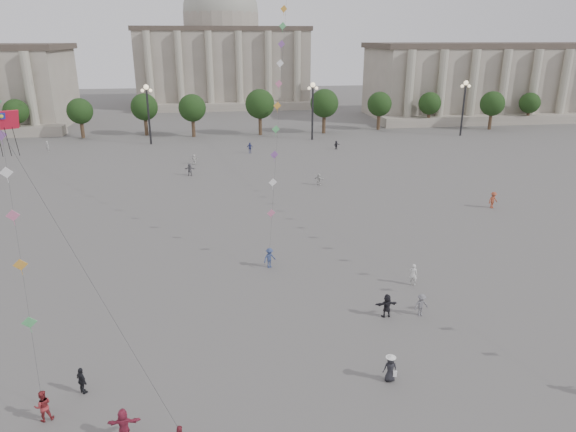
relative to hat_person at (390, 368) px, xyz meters
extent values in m
plane|color=#5B5956|center=(-5.82, 2.02, -0.86)|extent=(360.00, 360.00, 0.00)
cube|color=gray|center=(69.18, 97.02, 7.14)|extent=(80.00, 22.00, 16.00)
cube|color=#483D34|center=(69.18, 97.02, 15.74)|extent=(81.60, 22.44, 1.20)
cube|color=gray|center=(69.18, 84.02, 0.14)|extent=(84.00, 4.00, 2.00)
cube|color=gray|center=(-5.82, 132.02, 9.14)|extent=(46.00, 30.00, 20.00)
cube|color=#483D34|center=(-5.82, 132.02, 19.74)|extent=(46.92, 30.60, 1.20)
cube|color=gray|center=(-5.82, 115.02, 0.14)|extent=(48.30, 4.00, 2.00)
cylinder|color=gray|center=(-5.82, 132.02, 21.64)|extent=(21.00, 21.00, 5.00)
sphere|color=#9A9A8C|center=(-5.82, 132.02, 24.14)|extent=(21.00, 21.00, 21.00)
cylinder|color=#3B281D|center=(-47.82, 80.02, 0.90)|extent=(0.70, 0.70, 3.52)
sphere|color=black|center=(-47.82, 80.02, 4.58)|extent=(5.12, 5.12, 5.12)
cylinder|color=#3B281D|center=(-35.82, 80.02, 0.90)|extent=(0.70, 0.70, 3.52)
sphere|color=black|center=(-35.82, 80.02, 4.58)|extent=(5.12, 5.12, 5.12)
cylinder|color=#3B281D|center=(-23.82, 80.02, 0.90)|extent=(0.70, 0.70, 3.52)
sphere|color=black|center=(-23.82, 80.02, 4.58)|extent=(5.12, 5.12, 5.12)
cylinder|color=#3B281D|center=(-11.82, 80.02, 0.90)|extent=(0.70, 0.70, 3.52)
sphere|color=black|center=(-11.82, 80.02, 4.58)|extent=(5.12, 5.12, 5.12)
cylinder|color=#3B281D|center=(0.18, 80.02, 0.90)|extent=(0.70, 0.70, 3.52)
sphere|color=black|center=(0.18, 80.02, 4.58)|extent=(5.12, 5.12, 5.12)
cylinder|color=#3B281D|center=(12.18, 80.02, 0.90)|extent=(0.70, 0.70, 3.52)
sphere|color=black|center=(12.18, 80.02, 4.58)|extent=(5.12, 5.12, 5.12)
cylinder|color=#3B281D|center=(24.18, 80.02, 0.90)|extent=(0.70, 0.70, 3.52)
sphere|color=black|center=(24.18, 80.02, 4.58)|extent=(5.12, 5.12, 5.12)
cylinder|color=#3B281D|center=(36.18, 80.02, 0.90)|extent=(0.70, 0.70, 3.52)
sphere|color=black|center=(36.18, 80.02, 4.58)|extent=(5.12, 5.12, 5.12)
cylinder|color=#3B281D|center=(48.18, 80.02, 0.90)|extent=(0.70, 0.70, 3.52)
sphere|color=black|center=(48.18, 80.02, 4.58)|extent=(5.12, 5.12, 5.12)
cylinder|color=#3B281D|center=(60.18, 80.02, 0.90)|extent=(0.70, 0.70, 3.52)
sphere|color=black|center=(60.18, 80.02, 4.58)|extent=(5.12, 5.12, 5.12)
cylinder|color=#262628|center=(-20.82, 72.02, 4.14)|extent=(0.36, 0.36, 10.00)
sphere|color=#FFE5B2|center=(-20.82, 72.02, 9.34)|extent=(0.90, 0.90, 0.90)
sphere|color=#FFE5B2|center=(-21.52, 72.02, 8.74)|extent=(0.60, 0.60, 0.60)
sphere|color=#FFE5B2|center=(-20.12, 72.02, 8.74)|extent=(0.60, 0.60, 0.60)
cylinder|color=#262628|center=(9.18, 72.02, 4.14)|extent=(0.36, 0.36, 10.00)
sphere|color=#FFE5B2|center=(9.18, 72.02, 9.34)|extent=(0.90, 0.90, 0.90)
sphere|color=#FFE5B2|center=(8.48, 72.02, 8.74)|extent=(0.60, 0.60, 0.60)
sphere|color=#FFE5B2|center=(9.88, 72.02, 8.74)|extent=(0.60, 0.60, 0.60)
cylinder|color=#262628|center=(39.18, 72.02, 4.14)|extent=(0.36, 0.36, 10.00)
sphere|color=#FFE5B2|center=(39.18, 72.02, 9.34)|extent=(0.90, 0.90, 0.90)
sphere|color=#FFE5B2|center=(38.48, 72.02, 8.74)|extent=(0.60, 0.60, 0.60)
sphere|color=#FFE5B2|center=(39.88, 72.02, 8.74)|extent=(0.60, 0.60, 0.60)
imported|color=#393F80|center=(-3.46, 61.80, 0.05)|extent=(1.09, 0.49, 1.82)
imported|color=black|center=(2.11, 6.90, 0.00)|extent=(1.61, 0.55, 1.72)
imported|color=silver|center=(-12.56, 54.98, -0.08)|extent=(1.51, 0.99, 1.56)
imported|color=slate|center=(4.57, 6.70, -0.03)|extent=(1.18, 0.84, 1.66)
imported|color=silver|center=(4.16, 40.86, -0.08)|extent=(1.44, 1.22, 1.56)
imported|color=#9C432A|center=(21.99, 28.48, 0.10)|extent=(1.40, 1.06, 1.93)
imported|color=black|center=(11.71, 62.77, -0.11)|extent=(1.41, 1.11, 1.49)
imported|color=#AFB0AC|center=(-37.55, 67.89, 0.05)|extent=(0.77, 0.78, 1.81)
imported|color=slate|center=(-12.95, 48.32, 0.01)|extent=(1.67, 0.75, 1.74)
imported|color=silver|center=(5.76, 11.35, 0.03)|extent=(0.78, 0.69, 1.79)
imported|color=black|center=(-17.15, 1.39, -0.06)|extent=(0.91, 0.96, 1.60)
imported|color=#A02B47|center=(-14.33, -2.47, 0.00)|extent=(1.60, 0.53, 1.71)
imported|color=maroon|center=(-18.61, -0.54, 0.01)|extent=(1.02, 0.90, 1.75)
imported|color=navy|center=(-5.13, 16.17, 0.03)|extent=(1.32, 1.13, 1.77)
imported|color=black|center=(0.00, 0.00, -0.05)|extent=(0.80, 0.52, 1.63)
cone|color=white|center=(0.00, 0.00, 0.76)|extent=(0.52, 0.52, 0.14)
cylinder|color=white|center=(0.00, 0.00, 0.70)|extent=(0.60, 0.60, 0.02)
cube|color=white|center=(0.25, -0.15, -0.31)|extent=(0.22, 0.10, 0.35)
cube|color=#1E29A5|center=(-20.07, 4.78, 13.96)|extent=(0.40, 0.34, 0.34)
sphere|color=gold|center=(-20.07, 4.74, 13.96)|extent=(0.20, 0.20, 0.20)
cylinder|color=#3F3F3F|center=(-15.97, 0.35, 7.22)|extent=(0.02, 0.02, 18.10)
cube|color=#53B569|center=(-19.51, 1.97, 3.47)|extent=(0.76, 0.25, 0.76)
cube|color=gold|center=(-20.40, 4.48, 5.75)|extent=(0.76, 0.25, 0.76)
cube|color=#CB6B91|center=(-21.30, 7.00, 7.85)|extent=(0.76, 0.25, 0.76)
cube|color=white|center=(-22.19, 9.51, 9.84)|extent=(0.76, 0.25, 0.76)
cube|color=#814E9C|center=(-23.09, 12.02, 11.77)|extent=(0.76, 0.25, 0.76)
cube|color=#CB6B91|center=(-4.76, 17.91, 3.45)|extent=(0.76, 0.25, 0.76)
cube|color=white|center=(-4.40, 19.65, 5.70)|extent=(0.76, 0.25, 0.76)
cube|color=#814E9C|center=(-4.03, 21.39, 7.79)|extent=(0.76, 0.25, 0.76)
cube|color=#53B569|center=(-3.67, 23.13, 9.76)|extent=(0.76, 0.25, 0.76)
cube|color=gold|center=(-3.30, 24.86, 11.67)|extent=(0.76, 0.25, 0.76)
cube|color=#CB6B91|center=(-2.94, 26.60, 13.52)|extent=(0.76, 0.25, 0.76)
cube|color=white|center=(-2.57, 28.34, 15.32)|extent=(0.76, 0.25, 0.76)
cube|color=#814E9C|center=(-2.21, 30.08, 17.09)|extent=(0.76, 0.25, 0.76)
cube|color=#53B569|center=(-1.84, 31.82, 18.82)|extent=(0.76, 0.25, 0.76)
cube|color=gold|center=(-1.48, 33.55, 20.52)|extent=(0.76, 0.25, 0.76)
camera|label=1|loc=(-9.30, -23.57, 17.84)|focal=32.00mm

